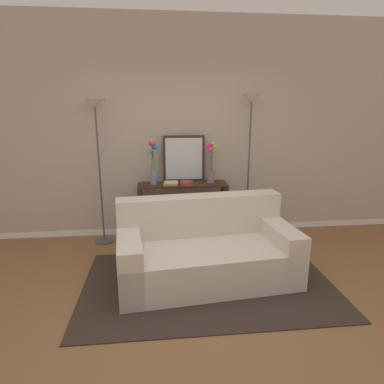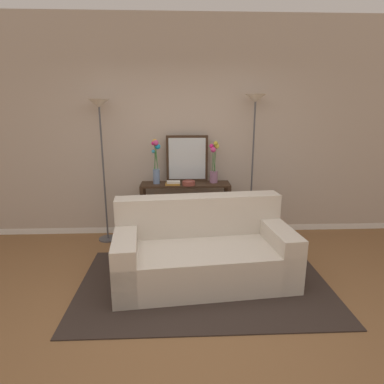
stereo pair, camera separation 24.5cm
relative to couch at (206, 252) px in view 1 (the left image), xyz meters
name	(u,v)px [view 1 (the left image)]	position (x,y,z in m)	size (l,w,h in m)	color
ground_plane	(196,321)	(-0.19, -0.77, -0.32)	(16.00, 16.00, 0.02)	brown
back_wall	(178,130)	(-0.19, 1.48, 1.23)	(12.00, 0.15, 3.09)	white
area_rug	(208,283)	(0.01, -0.16, -0.30)	(2.68, 1.68, 0.01)	#332823
couch	(206,252)	(0.00, 0.00, 0.00)	(1.99, 1.14, 0.88)	beige
console_table	(183,202)	(-0.16, 1.14, 0.26)	(1.25, 0.35, 0.83)	#382619
floor_lamp_left	(97,132)	(-1.29, 1.16, 1.24)	(0.28, 0.28, 1.97)	#4C4C51
floor_lamp_right	(250,127)	(0.78, 1.16, 1.29)	(0.28, 0.28, 2.03)	#4C4C51
wall_mirror	(184,159)	(-0.13, 1.28, 0.85)	(0.59, 0.02, 0.66)	#382619
vase_tall_flowers	(153,162)	(-0.56, 1.15, 0.83)	(0.13, 0.14, 0.62)	#6B84AD
vase_short_flowers	(211,165)	(0.24, 1.17, 0.77)	(0.14, 0.13, 0.59)	gray
fruit_bowl	(186,183)	(-0.12, 1.04, 0.55)	(0.18, 0.18, 0.06)	brown
book_stack	(171,183)	(-0.33, 1.06, 0.54)	(0.21, 0.14, 0.05)	#B77F33
book_row_under_console	(161,236)	(-0.48, 1.14, -0.25)	(0.38, 0.18, 0.12)	#B77F33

